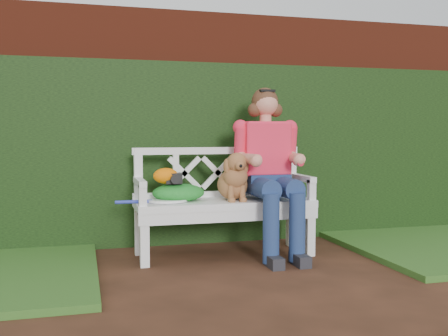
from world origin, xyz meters
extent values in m
plane|color=#311D12|center=(0.00, 0.00, 0.00)|extent=(60.00, 60.00, 0.00)
cube|color=maroon|center=(0.00, 1.90, 1.10)|extent=(10.00, 0.30, 2.20)
cube|color=#214413|center=(0.00, 1.68, 0.85)|extent=(10.00, 0.18, 1.70)
cube|color=black|center=(-0.47, 1.07, 0.67)|extent=(0.14, 0.11, 0.09)
ellipsoid|color=orange|center=(-0.53, 1.09, 0.69)|extent=(0.25, 0.22, 0.13)
camera|label=1|loc=(-1.19, -3.19, 1.06)|focal=42.00mm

